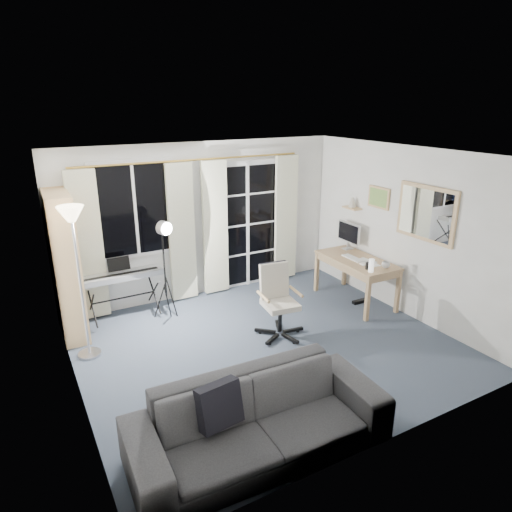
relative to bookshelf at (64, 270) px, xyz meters
The scene contains 17 objects.
floor 2.79m from the bookshelf, 36.33° to the right, with size 4.50×4.00×0.02m, color #36404E.
window 1.29m from the bookshelf, 20.91° to the left, with size 1.20×0.08×1.40m.
french_door 2.91m from the bookshelf, ahead, with size 1.32×0.09×2.11m.
curtains 2.02m from the bookshelf, ahead, with size 3.60×0.07×2.13m.
bookshelf is the anchor object (origin of this frame).
torchiere_lamp 0.91m from the bookshelf, 81.60° to the right, with size 0.35×0.35×1.87m.
keyboard_piano 0.80m from the bookshelf, 10.35° to the left, with size 1.15×0.57×0.83m.
studio_light 1.34m from the bookshelf, ahead, with size 0.33×0.34×1.46m.
office_chair 2.77m from the bookshelf, 28.11° to the right, with size 0.65×0.66×0.96m.
desk 4.14m from the bookshelf, 14.34° to the right, with size 0.67×1.30×0.69m.
monitor 4.24m from the bookshelf, ahead, with size 0.17×0.50×0.43m.
desk_clutter 4.15m from the bookshelf, 17.48° to the right, with size 0.41×0.79×0.88m.
mug 4.38m from the bookshelf, 20.36° to the right, with size 0.11×0.09×0.11m, color silver.
wall_mirror 4.79m from the bookshelf, 23.75° to the right, with size 0.04×0.94×0.74m.
framed_print 4.52m from the bookshelf, 13.09° to the right, with size 0.03×0.42×0.32m.
wall_shelf 4.34m from the bookshelf, ahead, with size 0.16×0.30×0.18m.
sofa 3.34m from the bookshelf, 70.05° to the right, with size 2.31×0.76×0.89m.
Camera 1 is at (-2.61, -4.41, 2.98)m, focal length 32.00 mm.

